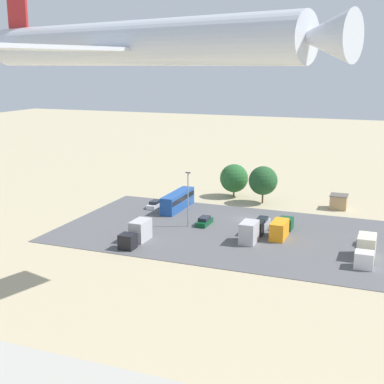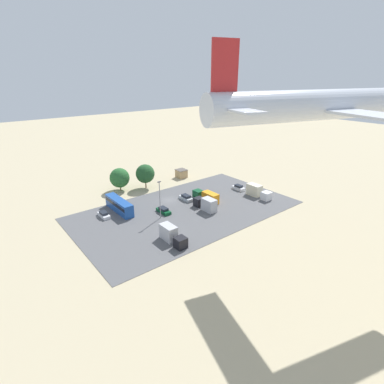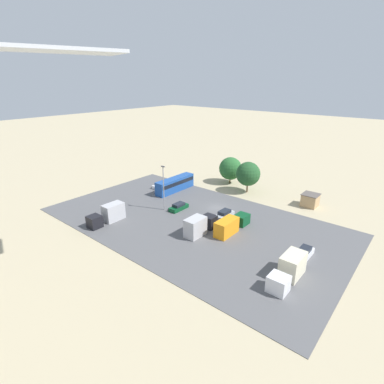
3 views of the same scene
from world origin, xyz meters
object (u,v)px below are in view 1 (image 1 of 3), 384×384
object	(u,v)px
shed_building	(339,202)
parked_car_1	(155,205)
parked_car_2	(262,222)
parked_car_3	(204,221)
parked_truck_1	(137,233)
bus	(178,200)
parked_truck_0	(251,231)
airplane	(136,43)
parked_truck_2	(281,228)
parked_truck_3	(366,250)
parked_car_0	(366,241)

from	to	relation	value
shed_building	parked_car_1	bearing A→B (deg)	20.29
parked_car_2	parked_car_3	distance (m)	10.32
parked_car_1	parked_truck_1	xyz separation A→B (m)	(-6.62, 20.83, 0.96)
bus	parked_truck_1	size ratio (longest dim) A/B	1.53
parked_car_1	parked_car_2	world-z (taller)	parked_car_2
parked_truck_0	airplane	xyz separation A→B (m)	(3.43, 32.55, 28.42)
shed_building	parked_truck_2	size ratio (longest dim) A/B	0.38
parked_car_2	shed_building	bearing A→B (deg)	-123.21
parked_car_3	airplane	bearing A→B (deg)	-80.09
parked_truck_0	airplane	bearing A→B (deg)	-96.01
parked_truck_0	parked_truck_2	bearing A→B (deg)	46.53
parked_car_2	bus	bearing A→B (deg)	-15.45
parked_truck_0	parked_truck_3	distance (m)	18.27
parked_car_3	parked_truck_3	xyz separation A→B (m)	(-28.15, 8.16, 0.94)
parked_car_3	parked_truck_1	xyz separation A→B (m)	(6.70, 13.30, 0.94)
parked_car_0	airplane	world-z (taller)	airplane
bus	parked_truck_0	world-z (taller)	parked_truck_0
parked_car_0	parked_truck_2	bearing A→B (deg)	-178.49
parked_truck_2	airplane	xyz separation A→B (m)	(7.50, 36.85, 28.67)
parked_car_2	parked_truck_3	size ratio (longest dim) A/B	0.59
parked_truck_0	parked_truck_2	xyz separation A→B (m)	(-4.07, -4.29, -0.24)
bus	parked_car_0	size ratio (longest dim) A/B	2.80
parked_truck_1	airplane	size ratio (longest dim) A/B	0.18
bus	parked_car_1	world-z (taller)	bus
parked_car_2	airplane	xyz separation A→B (m)	(3.21, 41.11, 29.36)
parked_car_0	parked_car_2	size ratio (longest dim) A/B	0.88
bus	parked_truck_3	world-z (taller)	bus
parked_car_2	parked_truck_2	bearing A→B (deg)	135.17
bus	parked_truck_3	size ratio (longest dim) A/B	1.46
parked_truck_3	parked_truck_0	bearing A→B (deg)	-8.34
bus	parked_truck_1	bearing A→B (deg)	95.08
shed_building	parked_truck_2	bearing A→B (deg)	71.97
parked_car_0	parked_car_2	xyz separation A→B (m)	(17.94, -3.90, -0.02)
parked_car_0	parked_truck_2	world-z (taller)	parked_truck_2
parked_car_3	airplane	size ratio (longest dim) A/B	0.11
parked_truck_0	parked_truck_2	distance (m)	5.92
parked_car_0	parked_car_1	size ratio (longest dim) A/B	0.93
shed_building	parked_truck_2	xyz separation A→B (m)	(7.00, 21.49, -0.03)
parked_car_3	airplane	distance (m)	48.55
parked_truck_1	airplane	bearing A→B (deg)	118.33
parked_truck_0	airplane	distance (m)	43.35
bus	parked_car_1	xyz separation A→B (m)	(4.71, 0.62, -1.23)
parked_car_0	parked_truck_3	world-z (taller)	parked_truck_3
shed_building	parked_truck_0	size ratio (longest dim) A/B	0.48
parked_car_1	parked_car_3	bearing A→B (deg)	150.52
parked_truck_0	bus	bearing A→B (deg)	143.84
shed_building	parked_car_3	xyz separation A→B (m)	(21.14, 20.27, -0.76)
parked_truck_0	parked_truck_1	world-z (taller)	parked_truck_0
parked_car_1	airplane	bearing A→B (deg)	113.65
parked_car_2	parked_truck_3	bearing A→B (deg)	148.52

